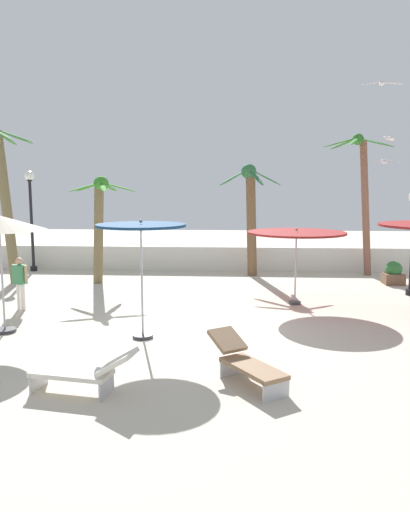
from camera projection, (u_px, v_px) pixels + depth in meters
name	position (u px, v px, depth m)	size (l,w,h in m)	color
ground_plane	(198.00, 326.00, 12.82)	(56.00, 56.00, 0.00)	beige
boundary_wall	(213.00, 259.00, 21.23)	(25.20, 0.30, 1.01)	silver
patio_umbrella_1	(141.00, 234.00, 11.51)	(2.08, 2.08, 2.81)	#333338
patio_umbrella_4	(296.00, 235.00, 14.93)	(2.93, 2.93, 2.32)	#333338
palm_tree_0	(2.00, 184.00, 18.06)	(2.95, 2.93, 5.82)	brown
palm_tree_1	(250.00, 207.00, 19.74)	(2.51, 2.52, 4.43)	brown
palm_tree_2	(99.00, 216.00, 18.20)	(2.48, 2.54, 3.93)	brown
palm_tree_3	(363.00, 187.00, 19.72)	(2.83, 2.66, 5.60)	brown
lamp_post_0	(31.00, 208.00, 20.79)	(0.39, 0.39, 4.18)	black
lounge_chair_0	(246.00, 361.00, 9.10)	(1.51, 1.83, 0.82)	#B7B7BC
lounge_chair_1	(84.00, 371.00, 8.62)	(1.93, 0.86, 0.83)	#B7B7BC
guest_0	(20.00, 279.00, 14.39)	(0.52, 0.36, 1.54)	silver
seagull_0	(382.00, 83.00, 16.40)	(1.34, 0.38, 0.14)	white
seagull_1	(390.00, 138.00, 17.53)	(0.65, 1.21, 0.15)	white
seagull_2	(384.00, 162.00, 15.84)	(0.84, 0.64, 0.14)	white
planter	(393.00, 274.00, 18.27)	(0.70, 0.70, 0.85)	brown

